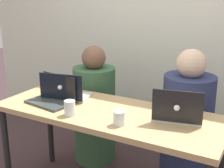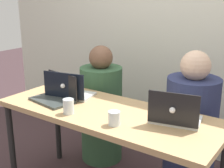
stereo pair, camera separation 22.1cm
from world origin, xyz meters
The scene contains 9 objects.
back_wall centered at (0.00, 1.15, 1.26)m, with size 4.50×0.10×2.53m, color silver.
desk centered at (0.00, 0.00, 0.68)m, with size 1.65×0.63×0.76m.
person_on_left centered at (-0.44, 0.51, 0.49)m, with size 0.40×0.40×1.11m.
person_on_right centered at (0.44, 0.51, 0.51)m, with size 0.45×0.45×1.16m.
laptop_front_left centered at (-0.45, -0.06, 0.80)m, with size 0.37×0.26×0.21m.
laptop_back_left centered at (-0.42, 0.06, 0.81)m, with size 0.39×0.29×0.22m.
laptop_back_right centered at (0.48, 0.07, 0.81)m, with size 0.36×0.30×0.23m.
water_glass_right centered at (0.18, -0.18, 0.80)m, with size 0.08×0.08×0.09m.
water_glass_left centered at (-0.18, -0.20, 0.80)m, with size 0.08×0.08×0.10m.
Camera 2 is at (1.22, -1.67, 1.58)m, focal length 50.00 mm.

